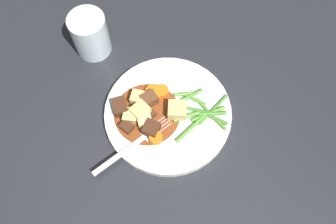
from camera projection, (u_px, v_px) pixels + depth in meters
ground_plane at (168, 115)px, 0.71m from camera, size 3.00×3.00×0.00m
dinner_plate at (168, 114)px, 0.71m from camera, size 0.25×0.25×0.02m
stew_sauce at (147, 114)px, 0.70m from camera, size 0.13×0.13×0.00m
carrot_slice_0 at (141, 106)px, 0.70m from camera, size 0.04×0.04×0.01m
carrot_slice_1 at (154, 93)px, 0.71m from camera, size 0.05×0.05×0.01m
carrot_slice_2 at (162, 91)px, 0.71m from camera, size 0.04×0.04×0.01m
carrot_slice_3 at (156, 138)px, 0.67m from camera, size 0.04×0.04×0.01m
potato_chunk_0 at (138, 98)px, 0.70m from camera, size 0.03×0.03×0.02m
potato_chunk_1 at (141, 112)px, 0.68m from camera, size 0.04×0.04×0.03m
potato_chunk_2 at (144, 120)px, 0.68m from camera, size 0.03×0.03×0.02m
potato_chunk_3 at (130, 116)px, 0.68m from camera, size 0.04×0.04×0.02m
potato_chunk_4 at (177, 110)px, 0.69m from camera, size 0.04×0.04×0.03m
meat_chunk_0 at (151, 129)px, 0.67m from camera, size 0.04×0.04×0.02m
meat_chunk_1 at (150, 117)px, 0.69m from camera, size 0.03×0.02×0.01m
meat_chunk_2 at (120, 107)px, 0.69m from camera, size 0.03×0.03×0.02m
meat_chunk_3 at (127, 127)px, 0.68m from camera, size 0.03×0.03×0.02m
meat_chunk_4 at (149, 100)px, 0.70m from camera, size 0.04×0.03×0.03m
green_bean_0 at (213, 113)px, 0.69m from camera, size 0.05×0.02×0.01m
green_bean_1 at (194, 110)px, 0.70m from camera, size 0.07×0.04×0.01m
green_bean_2 at (213, 110)px, 0.70m from camera, size 0.08×0.05×0.01m
green_bean_3 at (208, 114)px, 0.69m from camera, size 0.07×0.02×0.01m
green_bean_4 at (191, 128)px, 0.68m from camera, size 0.07×0.04×0.01m
green_bean_5 at (186, 115)px, 0.69m from camera, size 0.08×0.02×0.01m
green_bean_6 at (193, 99)px, 0.71m from camera, size 0.04×0.04×0.01m
green_bean_7 at (212, 117)px, 0.69m from camera, size 0.05×0.05×0.01m
green_bean_8 at (187, 94)px, 0.71m from camera, size 0.05×0.01×0.01m
green_bean_9 at (190, 96)px, 0.71m from camera, size 0.06×0.02×0.01m
green_bean_10 at (211, 114)px, 0.69m from camera, size 0.04×0.08×0.01m
green_bean_11 at (187, 116)px, 0.69m from camera, size 0.05×0.01×0.01m
fork at (135, 144)px, 0.67m from camera, size 0.17×0.08×0.00m
water_glass at (90, 35)px, 0.74m from camera, size 0.08×0.08×0.10m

